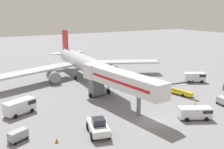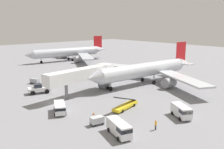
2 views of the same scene
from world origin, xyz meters
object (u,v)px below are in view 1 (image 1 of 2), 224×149
Objects in this scene: airplane_at_gate at (84,64)px; service_van_rear_left at (196,112)px; service_van_outer_right at (21,106)px; ground_crew_worker_foreground at (223,86)px; baggage_cart_near_center at (18,135)px; safety_cone_alpha at (57,140)px; jet_bridge at (117,80)px; service_van_mid_center at (195,77)px; baggage_cart_far_left at (223,101)px; safety_cone_bravo at (195,104)px; belt_loader_truck at (176,90)px; pushback_tug at (98,126)px.

airplane_at_gate is 7.89× the size of service_van_rear_left.
service_van_outer_right is 41.11m from ground_crew_worker_foreground.
baggage_cart_near_center reaches higher than safety_cone_alpha.
service_van_outer_right is (-15.70, 4.87, -3.49)m from jet_bridge.
baggage_cart_far_left is (-7.61, -13.69, -0.49)m from service_van_mid_center.
service_van_outer_right is 28.33m from service_van_rear_left.
baggage_cart_far_left reaches higher than safety_cone_bravo.
jet_bridge is 16.44m from safety_cone_alpha.
service_van_mid_center is at bearing 43.33° from safety_cone_bravo.
baggage_cart_near_center is at bearing -165.29° from jet_bridge.
service_van_rear_left is (7.58, -11.26, -3.70)m from jet_bridge.
ground_crew_worker_foreground is (16.99, 7.87, -0.21)m from service_van_rear_left.
service_van_mid_center is at bearing 10.18° from jet_bridge.
safety_cone_alpha is (-27.93, -7.63, -0.45)m from belt_loader_truck.
pushback_tug is at bearing 168.78° from service_van_rear_left.
safety_cone_alpha is at bearing -178.16° from safety_cone_bravo.
baggage_cart_near_center is at bearing -103.65° from service_van_outer_right.
baggage_cart_far_left is at bearing -2.70° from pushback_tug.
baggage_cart_near_center reaches higher than baggage_cart_far_left.
service_van_rear_left is (15.62, -3.10, -0.01)m from pushback_tug.
belt_loader_truck is at bearing 8.33° from baggage_cart_near_center.
baggage_cart_near_center is at bearing -167.87° from service_van_mid_center.
baggage_cart_far_left is (24.73, -1.17, -0.31)m from pushback_tug.
jet_bridge is 16.81m from service_van_outer_right.
service_van_outer_right is at bearing 168.41° from ground_crew_worker_foreground.
safety_cone_alpha is at bearing -173.65° from ground_crew_worker_foreground.
pushback_tug is 1.03× the size of service_van_outer_right.
safety_cone_bravo is (26.29, 0.85, -0.07)m from safety_cone_alpha.
pushback_tug is 8.38× the size of safety_cone_alpha.
safety_cone_alpha is at bearing 175.04° from pushback_tug.
service_van_outer_right is at bearing 170.66° from belt_loader_truck.
service_van_rear_left is at bearing -137.60° from safety_cone_bravo.
belt_loader_truck is 11.09× the size of safety_cone_alpha.
jet_bridge is at bearing 28.97° from safety_cone_alpha.
jet_bridge reaches higher than safety_cone_bravo.
baggage_cart_near_center is 42.62m from ground_crew_worker_foreground.
ground_crew_worker_foreground is at bearing -88.03° from service_van_mid_center.
service_van_rear_left is (-6.51, -11.23, 0.33)m from belt_loader_truck.
safety_cone_alpha is (-21.42, 3.60, -0.78)m from service_van_rear_left.
service_van_outer_right is 10.35× the size of safety_cone_bravo.
ground_crew_worker_foreground is (24.57, -3.39, -3.92)m from jet_bridge.
belt_loader_truck is 9.66m from baggage_cart_far_left.
jet_bridge is 11.74× the size of ground_crew_worker_foreground.
safety_cone_alpha is (-16.56, -27.57, -3.56)m from airplane_at_gate.
pushback_tug is 5.87m from safety_cone_alpha.
service_van_rear_left is 2.22× the size of baggage_cart_far_left.
jet_bridge reaches higher than baggage_cart_far_left.
pushback_tug is at bearing -134.57° from jet_bridge.
baggage_cart_far_left is (2.60, -9.30, 0.03)m from belt_loader_truck.
jet_bridge is 19.07m from baggage_cart_near_center.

